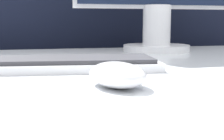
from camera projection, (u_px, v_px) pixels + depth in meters
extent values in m
cube|color=black|center=(78.00, 52.00, 1.23)|extent=(5.00, 0.03, 1.39)
ellipsoid|color=white|center=(117.00, 75.00, 0.44)|extent=(0.10, 0.12, 0.04)
cube|color=silver|center=(46.00, 66.00, 0.60)|extent=(0.45, 0.18, 0.02)
cube|color=#38383D|center=(46.00, 60.00, 0.60)|extent=(0.42, 0.17, 0.01)
cylinder|color=white|center=(156.00, 48.00, 0.99)|extent=(0.21, 0.21, 0.02)
cylinder|color=white|center=(157.00, 25.00, 0.98)|extent=(0.09, 0.09, 0.12)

